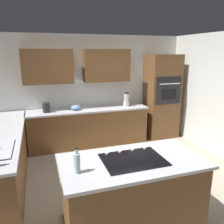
{
  "coord_description": "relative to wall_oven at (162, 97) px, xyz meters",
  "views": [
    {
      "loc": [
        1.2,
        3.42,
        2.2
      ],
      "look_at": [
        -0.21,
        -0.88,
        1.0
      ],
      "focal_mm": 36.6,
      "sensor_mm": 36.0,
      "label": 1
    }
  ],
  "objects": [
    {
      "name": "ground_plane",
      "position": [
        1.85,
        1.72,
        -1.07
      ],
      "size": [
        14.0,
        14.0,
        0.0
      ],
      "primitive_type": "plane",
      "color": "#9E937F"
    },
    {
      "name": "cooktop",
      "position": [
        1.99,
        2.76,
        -0.17
      ],
      "size": [
        0.76,
        0.56,
        0.03
      ],
      "color": "black",
      "rests_on": "island_top"
    },
    {
      "name": "lower_cabinets_side",
      "position": [
        3.67,
        1.17,
        -0.64
      ],
      "size": [
        0.6,
        2.9,
        0.86
      ],
      "primitive_type": "cube",
      "color": "brown",
      "rests_on": "ground"
    },
    {
      "name": "island_top",
      "position": [
        1.99,
        2.76,
        -0.19
      ],
      "size": [
        1.8,
        0.93,
        0.04
      ],
      "primitive_type": "cube",
      "color": "#B2B2B7",
      "rests_on": "island_base"
    },
    {
      "name": "wall_back",
      "position": [
        1.92,
        -0.33,
        0.38
      ],
      "size": [
        6.0,
        0.44,
        2.6
      ],
      "color": "silver",
      "rests_on": "ground"
    },
    {
      "name": "kettle",
      "position": [
        2.9,
        0.03,
        -0.06
      ],
      "size": [
        0.17,
        0.17,
        0.22
      ],
      "primitive_type": "cylinder",
      "color": "#262628",
      "rests_on": "countertop_back"
    },
    {
      "name": "wall_oven",
      "position": [
        0.0,
        0.0,
        0.0
      ],
      "size": [
        0.8,
        0.66,
        2.14
      ],
      "color": "brown",
      "rests_on": "ground"
    },
    {
      "name": "lower_cabinets_back",
      "position": [
        1.95,
        -0.0,
        -0.64
      ],
      "size": [
        2.8,
        0.6,
        0.86
      ],
      "primitive_type": "cube",
      "color": "brown",
      "rests_on": "ground"
    },
    {
      "name": "countertop_side",
      "position": [
        3.67,
        1.17,
        -0.19
      ],
      "size": [
        0.64,
        2.94,
        0.04
      ],
      "primitive_type": "cube",
      "color": "#B2B2B7",
      "rests_on": "lower_cabinets_side"
    },
    {
      "name": "mixing_bowl",
      "position": [
        2.25,
        0.03,
        -0.11
      ],
      "size": [
        0.21,
        0.21,
        0.12
      ],
      "primitive_type": "ellipsoid",
      "color": "#668CB2",
      "rests_on": "countertop_back"
    },
    {
      "name": "blender",
      "position": [
        1.0,
        0.03,
        -0.03
      ],
      "size": [
        0.15,
        0.15,
        0.34
      ],
      "color": "beige",
      "rests_on": "countertop_back"
    },
    {
      "name": "oil_bottle",
      "position": [
        2.7,
        2.85,
        -0.05
      ],
      "size": [
        0.07,
        0.07,
        0.31
      ],
      "color": "silver",
      "rests_on": "island_top"
    },
    {
      "name": "countertop_back",
      "position": [
        1.95,
        -0.0,
        -0.19
      ],
      "size": [
        2.84,
        0.64,
        0.04
      ],
      "primitive_type": "cube",
      "color": "#B2B2B7",
      "rests_on": "lower_cabinets_back"
    },
    {
      "name": "island_base",
      "position": [
        1.99,
        2.76,
        -0.64
      ],
      "size": [
        1.72,
        0.85,
        0.86
      ],
      "primitive_type": "cube",
      "color": "brown",
      "rests_on": "ground"
    },
    {
      "name": "wall_left",
      "position": [
        -0.6,
        1.42,
        0.23
      ],
      "size": [
        0.1,
        4.0,
        2.6
      ],
      "primitive_type": "cube",
      "color": "silver",
      "rests_on": "ground"
    }
  ]
}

